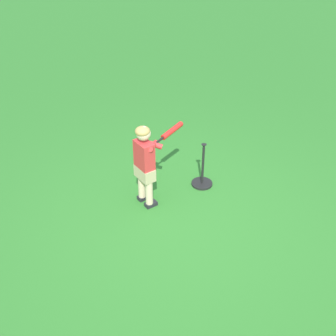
# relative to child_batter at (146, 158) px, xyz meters

# --- Properties ---
(ground_plane) EXTENTS (40.00, 40.00, 0.00)m
(ground_plane) POSITION_rel_child_batter_xyz_m (0.57, 0.26, -0.65)
(ground_plane) COLOR #2D7528
(child_batter) EXTENTS (0.46, 0.72, 1.08)m
(child_batter) POSITION_rel_child_batter_xyz_m (0.00, 0.00, 0.00)
(child_batter) COLOR #232328
(child_batter) RESTS_ON ground
(batting_tee) EXTENTS (0.28, 0.28, 0.62)m
(batting_tee) POSITION_rel_child_batter_xyz_m (-0.08, 0.80, -0.55)
(batting_tee) COLOR black
(batting_tee) RESTS_ON ground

